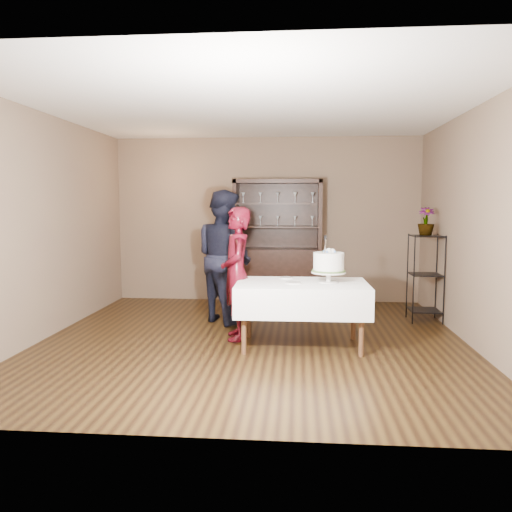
% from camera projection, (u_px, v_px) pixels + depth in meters
% --- Properties ---
extents(floor, '(5.00, 5.00, 0.00)m').
position_uv_depth(floor, '(253.00, 340.00, 5.93)').
color(floor, black).
rests_on(floor, ground).
extents(ceiling, '(5.00, 5.00, 0.00)m').
position_uv_depth(ceiling, '(252.00, 108.00, 5.64)').
color(ceiling, white).
rests_on(ceiling, back_wall).
extents(back_wall, '(5.00, 0.02, 2.70)m').
position_uv_depth(back_wall, '(266.00, 220.00, 8.26)').
color(back_wall, '#77634C').
rests_on(back_wall, floor).
extents(wall_left, '(0.02, 5.00, 2.70)m').
position_uv_depth(wall_left, '(46.00, 226.00, 5.99)').
color(wall_left, '#77634C').
rests_on(wall_left, floor).
extents(wall_right, '(0.02, 5.00, 2.70)m').
position_uv_depth(wall_right, '(475.00, 228.00, 5.57)').
color(wall_right, '#77634C').
rests_on(wall_right, floor).
extents(china_hutch, '(1.40, 0.48, 2.00)m').
position_uv_depth(china_hutch, '(278.00, 263.00, 8.07)').
color(china_hutch, black).
rests_on(china_hutch, floor).
extents(plant_etagere, '(0.42, 0.42, 1.20)m').
position_uv_depth(plant_etagere, '(425.00, 274.00, 6.86)').
color(plant_etagere, black).
rests_on(plant_etagere, floor).
extents(cake_table, '(1.49, 0.93, 0.73)m').
position_uv_depth(cake_table, '(302.00, 298.00, 5.63)').
color(cake_table, white).
rests_on(cake_table, floor).
extents(woman, '(0.49, 0.64, 1.58)m').
position_uv_depth(woman, '(237.00, 273.00, 5.93)').
color(woman, '#3A050F').
rests_on(woman, floor).
extents(man, '(1.10, 1.10, 1.80)m').
position_uv_depth(man, '(224.00, 256.00, 6.81)').
color(man, black).
rests_on(man, floor).
extents(cake, '(0.45, 0.45, 0.53)m').
position_uv_depth(cake, '(329.00, 264.00, 5.60)').
color(cake, silver).
rests_on(cake, cake_table).
extents(plate_near, '(0.24, 0.24, 0.01)m').
position_uv_depth(plate_near, '(293.00, 283.00, 5.55)').
color(plate_near, silver).
rests_on(plate_near, cake_table).
extents(plate_far, '(0.20, 0.20, 0.01)m').
position_uv_depth(plate_far, '(286.00, 278.00, 5.92)').
color(plate_far, silver).
rests_on(plate_far, cake_table).
extents(potted_plant, '(0.23, 0.23, 0.39)m').
position_uv_depth(potted_plant, '(426.00, 221.00, 6.81)').
color(potted_plant, '#4B6A32').
rests_on(potted_plant, plant_etagere).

